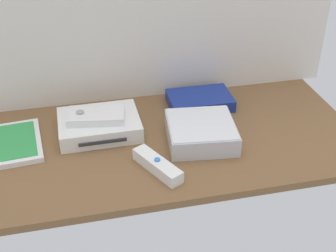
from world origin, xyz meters
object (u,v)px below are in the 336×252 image
at_px(game_case, 13,143).
at_px(remote_classic_pad, 96,116).
at_px(mini_computer, 201,132).
at_px(game_console, 99,125).
at_px(remote_wand, 157,165).
at_px(network_router, 200,101).

bearing_deg(game_case, remote_classic_pad, -1.97).
xyz_separation_m(mini_computer, remote_classic_pad, (-0.26, 0.09, 0.03)).
relative_size(game_console, game_case, 1.05).
height_order(mini_computer, game_case, mini_computer).
relative_size(game_console, remote_classic_pad, 1.36).
xyz_separation_m(mini_computer, remote_wand, (-0.13, -0.10, -0.01)).
bearing_deg(network_router, remote_wand, -123.23).
relative_size(mini_computer, remote_classic_pad, 1.21).
xyz_separation_m(game_console, game_case, (-0.22, -0.02, -0.01)).
distance_m(mini_computer, remote_classic_pad, 0.27).
distance_m(game_console, mini_computer, 0.27).
bearing_deg(remote_wand, game_console, 93.54).
relative_size(mini_computer, network_router, 1.04).
bearing_deg(network_router, mini_computer, -104.74).
height_order(game_console, network_router, game_console).
relative_size(game_console, remote_wand, 1.42).
xyz_separation_m(game_case, network_router, (0.52, 0.09, 0.01)).
bearing_deg(mini_computer, network_router, 74.66).
relative_size(mini_computer, remote_wand, 1.27).
relative_size(game_console, network_router, 1.16).
bearing_deg(remote_wand, mini_computer, 9.21).
distance_m(game_console, remote_classic_pad, 0.03).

